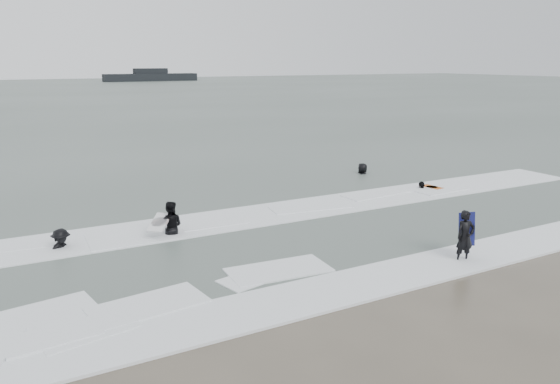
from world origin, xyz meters
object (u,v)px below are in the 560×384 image
vessel_horizon (151,77)px  surfer_centre (463,262)px  surfer_right_near (422,191)px  surfer_wading (171,236)px  surfer_breaker (62,250)px  surfer_right_far (362,175)px

vessel_horizon → surfer_centre: bearing=-101.8°
surfer_centre → surfer_right_near: (4.86, 6.96, 0.00)m
surfer_wading → surfer_breaker: size_ratio=1.12×
surfer_breaker → vessel_horizon: vessel_horizon is taller
surfer_wading → surfer_right_near: bearing=-150.4°
surfer_breaker → vessel_horizon: 132.19m
surfer_right_near → vessel_horizon: (22.89, 126.13, 1.22)m
surfer_wading → vessel_horizon: (34.19, 126.99, 1.22)m
surfer_right_far → vessel_horizon: (23.07, 122.17, 1.22)m
surfer_breaker → vessel_horizon: size_ratio=0.06×
surfer_centre → surfer_right_far: 11.88m
surfer_wading → surfer_right_near: (11.30, 0.86, 0.00)m
surfer_centre → surfer_wading: size_ratio=0.89×
surfer_breaker → surfer_right_near: size_ratio=0.96×
surfer_right_far → vessel_horizon: 124.34m
surfer_wading → surfer_right_far: (11.12, 4.82, 0.00)m
surfer_wading → surfer_right_far: size_ratio=0.98×
surfer_breaker → surfer_right_far: (14.36, 4.60, 0.00)m
surfer_breaker → surfer_centre: bearing=-66.2°
surfer_right_near → vessel_horizon: vessel_horizon is taller
surfer_breaker → surfer_right_near: 14.56m
surfer_right_far → surfer_right_near: bearing=48.6°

